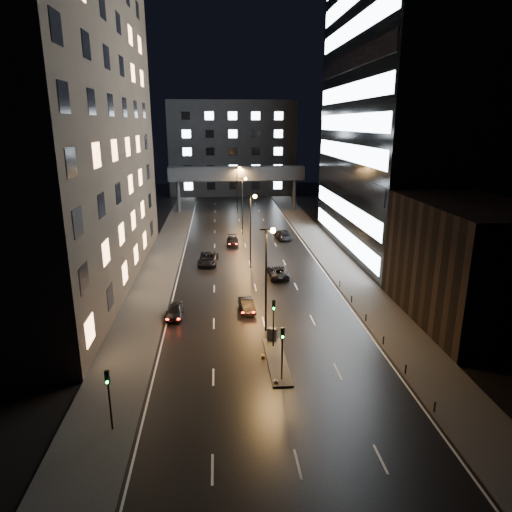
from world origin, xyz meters
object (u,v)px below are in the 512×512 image
object	(u,v)px
car_away_b	(247,305)
car_toward_b	(283,234)
car_away_c	(208,259)
car_toward_a	(278,272)
car_away_a	(175,311)
utility_cabinet	(272,334)
car_away_d	(233,241)

from	to	relation	value
car_away_b	car_toward_b	world-z (taller)	car_toward_b
car_away_c	car_toward_a	distance (m)	11.15
car_away_a	car_toward_b	xyz separation A→B (m)	(15.76, 32.04, 0.12)
car_away_c	utility_cabinet	bearing A→B (deg)	-70.75
utility_cabinet	car_away_b	bearing A→B (deg)	128.53
car_away_a	car_away_d	world-z (taller)	car_away_d
car_toward_b	utility_cabinet	distance (m)	38.77
car_away_a	car_away_d	size ratio (longest dim) A/B	0.85
car_toward_b	car_toward_a	bearing A→B (deg)	74.45
car_away_c	utility_cabinet	size ratio (longest dim) A/B	4.78
car_away_c	car_toward_b	size ratio (longest dim) A/B	1.03
car_away_d	car_away_c	bearing A→B (deg)	-110.48
car_away_c	car_toward_b	world-z (taller)	car_toward_b
car_away_a	utility_cabinet	distance (m)	11.22
car_away_b	car_away_d	size ratio (longest dim) A/B	0.83
car_away_a	car_toward_b	bearing A→B (deg)	64.65
car_away_d	car_toward_b	size ratio (longest dim) A/B	0.86
car_away_b	car_toward_a	bearing A→B (deg)	60.12
car_toward_b	utility_cabinet	world-z (taller)	car_toward_b
car_away_d	car_toward_a	xyz separation A→B (m)	(5.30, -16.57, 0.03)
car_away_d	car_toward_a	distance (m)	17.39
car_away_a	car_toward_a	world-z (taller)	car_toward_a
car_away_d	utility_cabinet	distance (m)	34.68
car_toward_a	car_away_d	bearing A→B (deg)	-73.89
car_away_c	car_toward_a	world-z (taller)	car_away_c
car_away_d	utility_cabinet	bearing A→B (deg)	-85.85
car_away_a	car_away_d	distance (m)	29.24
car_toward_b	utility_cabinet	bearing A→B (deg)	74.80
car_toward_a	car_away_b	bearing A→B (deg)	64.65
car_toward_a	utility_cabinet	world-z (taller)	car_toward_a
car_away_d	utility_cabinet	size ratio (longest dim) A/B	3.98
car_away_d	utility_cabinet	world-z (taller)	car_away_d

